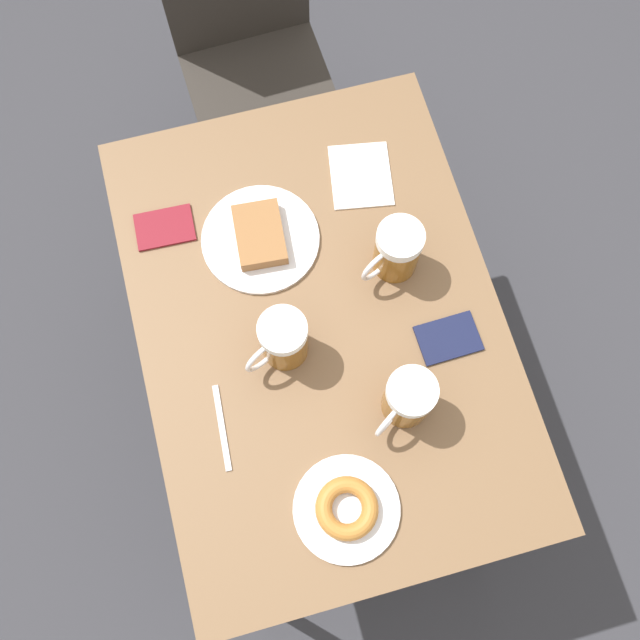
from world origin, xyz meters
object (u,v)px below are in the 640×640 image
Objects in this scene: chair at (247,32)px; beer_mug_right at (408,399)px; passport_near_edge at (165,227)px; beer_mug_center at (396,250)px; fork at (222,427)px; passport_far_edge at (448,338)px; napkin_folded at (361,175)px; plate_with_donut at (347,509)px; beer_mug_left at (283,340)px; plate_with_cake at (260,237)px.

beer_mug_right is (0.07, -1.14, 0.27)m from chair.
beer_mug_center is at bearing -24.76° from passport_near_edge.
passport_far_edge is at bearing 6.68° from fork.
passport_near_edge is at bearing 93.02° from fork.
passport_far_edge is at bearing -72.25° from beer_mug_center.
fork is at bearing -132.06° from napkin_folded.
plate_with_donut is 0.40m from passport_far_edge.
plate_with_donut reaches higher than napkin_folded.
plate_with_donut is at bearing -47.74° from fork.
beer_mug_left is at bearing 96.14° from plate_with_donut.
beer_mug_left is 0.39m from passport_near_edge.
passport_near_edge is at bearing -118.91° from chair.
passport_far_edge is at bearing -81.35° from chair.
beer_mug_center is at bearing -26.19° from plate_with_cake.
plate_with_cake is 0.59m from plate_with_donut.
beer_mug_left is 1.00× the size of beer_mug_center.
beer_mug_left is 1.08× the size of passport_near_edge.
passport_near_edge is 0.65m from passport_far_edge.
plate_with_donut is 0.71m from passport_near_edge.
beer_mug_right is 0.81× the size of fork.
chair is 1.18m from beer_mug_right.
passport_near_edge is (-0.46, 0.21, -0.07)m from beer_mug_center.
fork is at bearing -107.38° from chair.
chair is 1.01m from beer_mug_left.
plate_with_donut is 1.59× the size of passport_near_edge.
chair is 0.75m from plate_with_cake.
plate_with_donut is at bearing -83.86° from beer_mug_left.
plate_with_donut is at bearing -108.36° from napkin_folded.
chair reaches higher than napkin_folded.
plate_with_donut is (0.03, -0.59, 0.00)m from plate_with_cake.
napkin_folded is (0.06, 0.52, -0.07)m from beer_mug_right.
plate_with_cake is 1.24× the size of plate_with_donut.
plate_with_donut reaches higher than passport_far_edge.
beer_mug_right is (0.20, -0.18, 0.00)m from beer_mug_left.
fork is (-0.43, -0.25, -0.07)m from beer_mug_center.
beer_mug_right is 1.08× the size of passport_near_edge.
beer_mug_center is 1.00× the size of beer_mug_right.
beer_mug_right reaches higher than fork.
plate_with_cake reaches higher than napkin_folded.
napkin_folded is 1.03× the size of fork.
napkin_folded is (0.26, 0.35, -0.07)m from beer_mug_left.
fork is at bearing -142.16° from beer_mug_left.
napkin_folded is (0.14, -0.62, 0.21)m from chair.
beer_mug_right reaches higher than napkin_folded.
beer_mug_center is (0.26, -0.13, 0.06)m from plate_with_cake.
fork is (-0.16, -0.12, -0.07)m from beer_mug_left.
beer_mug_center is 0.51m from passport_near_edge.
napkin_folded is (-0.01, 0.22, -0.07)m from beer_mug_center.
napkin_folded is at bearing -80.24° from chair.
beer_mug_left is 1.00× the size of beer_mug_right.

